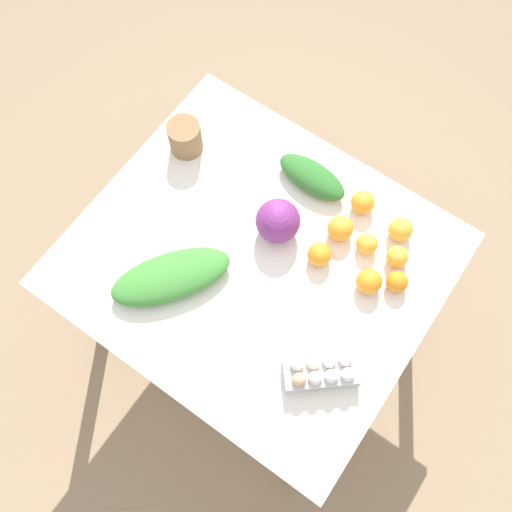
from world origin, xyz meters
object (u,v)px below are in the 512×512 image
object	(u,v)px
cabbage_purple	(277,220)
orange_4	(369,281)
greens_bunch_scallion	(171,277)
orange_3	(397,282)
egg_carton	(321,371)
orange_6	(320,254)
orange_0	(340,229)
paper_bag	(185,137)
orange_1	(397,257)
greens_bunch_beet_tops	(312,177)
orange_5	(401,230)
orange_7	(363,202)
orange_2	(367,244)

from	to	relation	value
cabbage_purple	orange_4	world-z (taller)	cabbage_purple
greens_bunch_scallion	orange_3	world-z (taller)	greens_bunch_scallion
cabbage_purple	greens_bunch_scallion	distance (m)	0.38
cabbage_purple	egg_carton	distance (m)	0.49
orange_3	orange_6	size ratio (longest dim) A/B	0.90
orange_0	orange_4	xyz separation A→B (m)	(0.17, -0.10, -0.00)
egg_carton	paper_bag	distance (m)	0.91
egg_carton	greens_bunch_scallion	xyz separation A→B (m)	(-0.55, -0.02, -0.00)
orange_1	orange_3	distance (m)	0.08
cabbage_purple	paper_bag	world-z (taller)	cabbage_purple
egg_carton	orange_0	distance (m)	0.47
orange_1	orange_4	bearing A→B (deg)	-103.81
orange_4	orange_6	size ratio (longest dim) A/B	1.05
greens_bunch_beet_tops	orange_6	size ratio (longest dim) A/B	3.29
paper_bag	orange_1	distance (m)	0.82
cabbage_purple	orange_5	distance (m)	0.40
orange_0	orange_5	size ratio (longest dim) A/B	1.06
paper_bag	orange_3	distance (m)	0.86
greens_bunch_scallion	orange_5	bearing A→B (deg)	47.34
paper_bag	greens_bunch_scallion	bearing A→B (deg)	-57.76
cabbage_purple	orange_0	bearing A→B (deg)	30.98
orange_7	orange_2	bearing A→B (deg)	-53.59
cabbage_purple	orange_3	xyz separation A→B (m)	(0.42, 0.06, -0.04)
egg_carton	orange_4	distance (m)	0.32
orange_2	orange_4	xyz separation A→B (m)	(0.07, -0.11, 0.01)
paper_bag	orange_4	distance (m)	0.79
egg_carton	orange_2	world-z (taller)	egg_carton
paper_bag	orange_7	xyz separation A→B (m)	(0.62, 0.15, -0.02)
orange_4	orange_7	bearing A→B (deg)	124.90
orange_6	orange_7	xyz separation A→B (m)	(0.02, 0.24, 0.00)
cabbage_purple	orange_5	xyz separation A→B (m)	(0.34, 0.22, -0.03)
orange_6	orange_2	bearing A→B (deg)	48.99
greens_bunch_scallion	orange_7	distance (m)	0.67
greens_bunch_beet_tops	orange_2	distance (m)	0.30
orange_0	orange_4	bearing A→B (deg)	-31.23
orange_5	orange_6	size ratio (longest dim) A/B	1.02
greens_bunch_scallion	orange_3	xyz separation A→B (m)	(0.59, 0.39, -0.00)
orange_2	orange_4	bearing A→B (deg)	-56.82
orange_0	orange_2	bearing A→B (deg)	3.80
orange_4	orange_5	xyz separation A→B (m)	(-0.01, 0.21, -0.00)
paper_bag	orange_6	world-z (taller)	paper_bag
egg_carton	orange_2	bearing A→B (deg)	-117.65
paper_bag	orange_2	world-z (taller)	paper_bag
egg_carton	cabbage_purple	bearing A→B (deg)	-81.09
orange_4	orange_6	world-z (taller)	orange_4
orange_3	orange_5	bearing A→B (deg)	116.57
egg_carton	orange_7	xyz separation A→B (m)	(-0.19, 0.55, -0.00)
greens_bunch_beet_tops	orange_0	xyz separation A→B (m)	(0.18, -0.11, 0.01)
greens_bunch_beet_tops	orange_6	world-z (taller)	orange_6
orange_1	cabbage_purple	bearing A→B (deg)	-161.00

